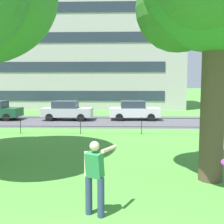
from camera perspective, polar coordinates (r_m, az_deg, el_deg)
The scene contains 6 objects.
street_strip at distance 21.77m, azimuth 0.36°, elevation -1.91°, with size 80.00×6.92×0.01m, color #4C4C51.
park_fence at distance 16.28m, azimuth -0.22°, elevation -2.23°, with size 32.10×0.04×1.00m.
person_thrower at distance 6.42m, azimuth -3.50°, elevation -12.80°, with size 0.74×0.70×1.71m.
car_silver_center at distance 22.74m, azimuth -9.19°, elevation 0.32°, with size 4.05×1.92×1.54m.
car_white_left at distance 22.64m, azimuth 4.52°, elevation 0.35°, with size 4.04×1.88×1.54m.
apartment_building_background at distance 37.47m, azimuth -10.13°, elevation 13.62°, with size 29.59×12.10×16.05m.
Camera 1 is at (0.65, -3.16, 2.99)m, focal length 44.86 mm.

